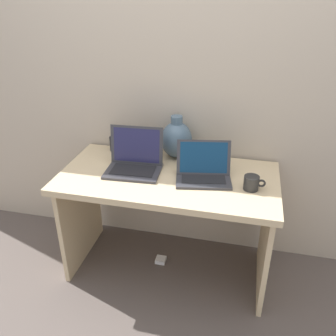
% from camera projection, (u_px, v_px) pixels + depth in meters
% --- Properties ---
extents(ground_plane, '(6.00, 6.00, 0.00)m').
position_uv_depth(ground_plane, '(168.00, 267.00, 2.52)').
color(ground_plane, '#564C47').
extents(back_wall, '(4.40, 0.04, 2.40)m').
position_uv_depth(back_wall, '(181.00, 86.00, 2.30)').
color(back_wall, '#BCAD99').
rests_on(back_wall, ground).
extents(desk, '(1.34, 0.68, 0.74)m').
position_uv_depth(desk, '(168.00, 199.00, 2.26)').
color(desk, '#D1B78C').
rests_on(desk, ground).
extents(laptop_left, '(0.35, 0.27, 0.26)m').
position_uv_depth(laptop_left, '(135.00, 159.00, 2.23)').
color(laptop_left, '#333338').
rests_on(laptop_left, desk).
extents(laptop_right, '(0.36, 0.29, 0.21)m').
position_uv_depth(laptop_right, '(203.00, 169.00, 2.13)').
color(laptop_right, '#333338').
rests_on(laptop_right, desk).
extents(green_vase, '(0.21, 0.21, 0.29)m').
position_uv_depth(green_vase, '(177.00, 139.00, 2.36)').
color(green_vase, slate).
rests_on(green_vase, desk).
extents(coffee_mug, '(0.12, 0.09, 0.08)m').
position_uv_depth(coffee_mug, '(252.00, 183.00, 2.01)').
color(coffee_mug, black).
rests_on(coffee_mug, desk).
extents(pen_cup, '(0.07, 0.07, 0.19)m').
position_uv_depth(pen_cup, '(115.00, 143.00, 2.48)').
color(pen_cup, black).
rests_on(pen_cup, desk).
extents(power_brick, '(0.07, 0.07, 0.03)m').
position_uv_depth(power_brick, '(161.00, 260.00, 2.57)').
color(power_brick, white).
rests_on(power_brick, ground).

